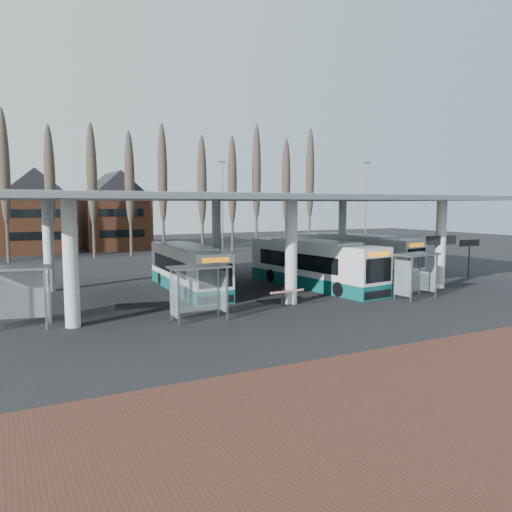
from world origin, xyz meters
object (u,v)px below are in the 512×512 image
bus_1 (187,269)px  bus_3 (355,255)px  shelter_2 (414,266)px  bus_2 (313,265)px  shelter_1 (198,280)px  shelter_0 (17,283)px

bus_1 → bus_3: (14.99, 1.13, 0.10)m
bus_1 → shelter_2: 14.55m
bus_2 → shelter_2: 7.13m
bus_2 → shelter_1: 12.13m
bus_1 → bus_3: bus_3 is taller
bus_2 → bus_3: 7.75m
bus_3 → shelter_1: bus_3 is taller
bus_2 → shelter_2: size_ratio=3.73×
bus_3 → shelter_2: bearing=-119.1°
shelter_1 → shelter_2: shelter_2 is taller
shelter_0 → shelter_2: shelter_0 is taller
shelter_1 → bus_1: bearing=73.9°
bus_3 → shelter_2: size_ratio=3.74×
bus_1 → shelter_0: bearing=-146.9°
bus_2 → shelter_0: bus_2 is taller
bus_2 → shelter_0: size_ratio=3.53×
shelter_0 → shelter_1: bearing=-2.4°
bus_1 → bus_3: size_ratio=0.92×
bus_2 → shelter_2: (3.04, -6.43, 0.47)m
bus_3 → bus_1: bearing=175.0°
shelter_1 → shelter_2: (13.75, -0.75, 0.03)m
shelter_0 → shelter_2: bearing=5.5°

